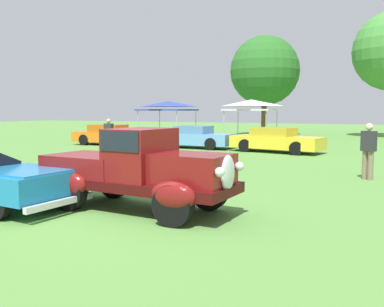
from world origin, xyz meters
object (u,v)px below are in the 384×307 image
show_car_skyblue (195,137)px  canopy_tent_center_field (251,104)px  feature_pickup_truck (138,169)px  show_car_orange (110,135)px  show_car_yellow (276,140)px  spectator_near_truck (109,135)px  spectator_between_cars (368,149)px  canopy_tent_left_field (167,105)px

show_car_skyblue → canopy_tent_center_field: canopy_tent_center_field is taller
feature_pickup_truck → show_car_orange: (-10.48, 13.32, -0.26)m
show_car_yellow → spectator_near_truck: bearing=-146.8°
show_car_skyblue → spectator_near_truck: size_ratio=2.47×
spectator_between_cars → canopy_tent_left_field: (-13.44, 12.23, 1.51)m
show_car_yellow → canopy_tent_left_field: (-8.91, 5.20, 1.82)m
show_car_skyblue → canopy_tent_center_field: size_ratio=1.51×
spectator_between_cars → show_car_yellow: bearing=122.8°
spectator_between_cars → canopy_tent_center_field: 12.84m
feature_pickup_truck → spectator_near_truck: feature_pickup_truck is taller
feature_pickup_truck → canopy_tent_center_field: bearing=99.5°
feature_pickup_truck → canopy_tent_left_field: size_ratio=1.33×
spectator_between_cars → canopy_tent_left_field: canopy_tent_left_field is taller
feature_pickup_truck → canopy_tent_center_field: canopy_tent_center_field is taller
show_car_orange → spectator_between_cars: spectator_between_cars is taller
canopy_tent_left_field → feature_pickup_truck: bearing=-63.2°
spectator_between_cars → canopy_tent_left_field: 18.23m
show_car_orange → canopy_tent_left_field: 5.53m
show_car_skyblue → spectator_between_cars: 11.78m
show_car_skyblue → show_car_yellow: bearing=-5.4°
show_car_orange → feature_pickup_truck: bearing=-51.8°
show_car_orange → show_car_skyblue: bearing=3.3°
show_car_skyblue → spectator_near_truck: bearing=-114.4°
spectator_near_truck → canopy_tent_center_field: (4.37, 8.11, 1.51)m
canopy_tent_center_field → spectator_between_cars: bearing=-57.0°
feature_pickup_truck → canopy_tent_left_field: 20.69m
feature_pickup_truck → spectator_near_truck: bearing=129.4°
show_car_orange → canopy_tent_left_field: size_ratio=1.39×
feature_pickup_truck → canopy_tent_center_field: 17.17m
show_car_yellow → spectator_between_cars: bearing=-57.2°
show_car_skyblue → canopy_tent_left_field: (-4.33, 4.77, 1.82)m
feature_pickup_truck → canopy_tent_left_field: bearing=116.8°
show_car_orange → spectator_between_cars: bearing=-26.0°
spectator_near_truck → spectator_between_cars: size_ratio=1.00×
show_car_orange → canopy_tent_left_field: bearing=77.1°
show_car_yellow → canopy_tent_center_field: 4.76m
feature_pickup_truck → show_car_skyblue: (-4.98, 13.64, -0.27)m
feature_pickup_truck → spectator_near_truck: size_ratio=2.59×
canopy_tent_left_field → canopy_tent_center_field: 6.67m
show_car_orange → show_car_yellow: (10.08, -0.11, -0.00)m
feature_pickup_truck → spectator_between_cars: bearing=56.3°
show_car_orange → canopy_tent_center_field: canopy_tent_center_field is taller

